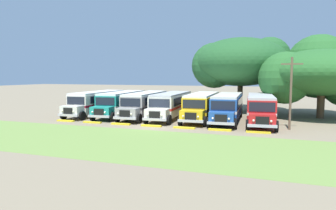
{
  "coord_description": "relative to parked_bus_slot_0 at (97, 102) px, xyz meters",
  "views": [
    {
      "loc": [
        10.71,
        -26.56,
        4.82
      ],
      "look_at": [
        0.0,
        4.25,
        1.6
      ],
      "focal_mm": 32.25,
      "sensor_mm": 36.0,
      "label": 1
    }
  ],
  "objects": [
    {
      "name": "ground_plane",
      "position": [
        9.76,
        -5.55,
        -1.58
      ],
      "size": [
        220.0,
        220.0,
        0.0
      ],
      "primitive_type": "plane",
      "color": "#84755B"
    },
    {
      "name": "curb_wheelstop_4",
      "position": [
        12.99,
        -6.1,
        -1.51
      ],
      "size": [
        2.0,
        0.36,
        0.15
      ],
      "primitive_type": "cube",
      "color": "yellow",
      "rests_on": "ground_plane"
    },
    {
      "name": "curb_wheelstop_3",
      "position": [
        9.76,
        -6.1,
        -1.51
      ],
      "size": [
        2.0,
        0.36,
        0.15
      ],
      "primitive_type": "cube",
      "color": "yellow",
      "rests_on": "ground_plane"
    },
    {
      "name": "parked_bus_slot_4",
      "position": [
        13.17,
        0.28,
        0.0
      ],
      "size": [
        3.05,
        10.89,
        2.82
      ],
      "rotation": [
        0.0,
        0.0,
        -1.53
      ],
      "color": "yellow",
      "rests_on": "ground_plane"
    },
    {
      "name": "curb_wheelstop_5",
      "position": [
        16.22,
        -6.1,
        -1.51
      ],
      "size": [
        2.0,
        0.36,
        0.15
      ],
      "primitive_type": "cube",
      "color": "yellow",
      "rests_on": "ground_plane"
    },
    {
      "name": "parked_bus_slot_0",
      "position": [
        0.0,
        0.0,
        0.0
      ],
      "size": [
        2.84,
        10.86,
        2.82
      ],
      "rotation": [
        0.0,
        0.0,
        -1.55
      ],
      "color": "silver",
      "rests_on": "ground_plane"
    },
    {
      "name": "foreground_grass_strip",
      "position": [
        9.76,
        -12.86,
        -1.58
      ],
      "size": [
        80.0,
        9.95,
        0.01
      ],
      "primitive_type": "cube",
      "color": "olive",
      "rests_on": "ground_plane"
    },
    {
      "name": "parked_bus_slot_1",
      "position": [
        3.28,
        0.27,
        0.0
      ],
      "size": [
        3.31,
        10.93,
        2.82
      ],
      "rotation": [
        0.0,
        0.0,
        -1.5
      ],
      "color": "teal",
      "rests_on": "ground_plane"
    },
    {
      "name": "utility_pole",
      "position": [
        21.98,
        -3.59,
        1.86
      ],
      "size": [
        1.8,
        0.2,
        6.4
      ],
      "color": "brown",
      "rests_on": "ground_plane"
    },
    {
      "name": "curb_wheelstop_2",
      "position": [
        6.53,
        -6.1,
        -1.51
      ],
      "size": [
        2.0,
        0.36,
        0.15
      ],
      "primitive_type": "cube",
      "color": "yellow",
      "rests_on": "ground_plane"
    },
    {
      "name": "parked_bus_slot_3",
      "position": [
        9.64,
        0.12,
        0.0
      ],
      "size": [
        3.08,
        10.89,
        2.82
      ],
      "rotation": [
        0.0,
        0.0,
        -1.53
      ],
      "color": "silver",
      "rests_on": "ground_plane"
    },
    {
      "name": "parked_bus_slot_6",
      "position": [
        19.35,
        -0.38,
        0.0
      ],
      "size": [
        3.29,
        10.93,
        2.82
      ],
      "rotation": [
        0.0,
        0.0,
        -1.5
      ],
      "color": "red",
      "rests_on": "ground_plane"
    },
    {
      "name": "curb_wheelstop_1",
      "position": [
        3.3,
        -6.1,
        -1.51
      ],
      "size": [
        2.0,
        0.36,
        0.15
      ],
      "primitive_type": "cube",
      "color": "yellow",
      "rests_on": "ground_plane"
    },
    {
      "name": "parked_bus_slot_2",
      "position": [
        6.48,
        -0.03,
        0.0
      ],
      "size": [
        3.18,
        10.91,
        2.82
      ],
      "rotation": [
        0.0,
        0.0,
        -1.52
      ],
      "color": "#9E9993",
      "rests_on": "ground_plane"
    },
    {
      "name": "secondary_tree",
      "position": [
        25.91,
        6.33,
        3.61
      ],
      "size": [
        13.71,
        13.44,
        9.74
      ],
      "color": "brown",
      "rests_on": "ground_plane"
    },
    {
      "name": "curb_wheelstop_6",
      "position": [
        19.45,
        -6.1,
        -1.51
      ],
      "size": [
        2.0,
        0.36,
        0.15
      ],
      "primitive_type": "cube",
      "color": "yellow",
      "rests_on": "ground_plane"
    },
    {
      "name": "curb_wheelstop_0",
      "position": [
        0.06,
        -6.1,
        -1.51
      ],
      "size": [
        2.0,
        0.36,
        0.15
      ],
      "primitive_type": "cube",
      "color": "yellow",
      "rests_on": "ground_plane"
    },
    {
      "name": "broad_shade_tree",
      "position": [
        16.26,
        9.88,
        5.07
      ],
      "size": [
        12.78,
        12.34,
        10.09
      ],
      "color": "brown",
      "rests_on": "ground_plane"
    },
    {
      "name": "parked_bus_slot_5",
      "position": [
        16.02,
        -0.17,
        0.0
      ],
      "size": [
        3.05,
        10.89,
        2.82
      ],
      "rotation": [
        0.0,
        0.0,
        -1.53
      ],
      "color": "#23519E",
      "rests_on": "ground_plane"
    }
  ]
}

